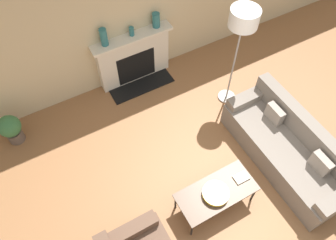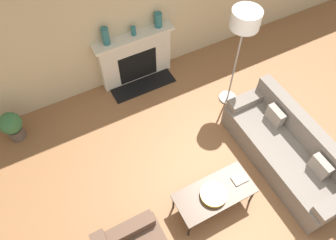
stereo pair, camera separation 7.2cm
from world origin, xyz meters
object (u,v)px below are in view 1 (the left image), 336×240
at_px(fireplace, 134,59).
at_px(potted_plant, 11,128).
at_px(couch, 288,149).
at_px(mantel_vase_left, 104,37).
at_px(coffee_table, 216,193).
at_px(floor_lamp, 243,24).
at_px(mantel_vase_center_left, 132,31).
at_px(mantel_vase_center_right, 156,20).
at_px(bowl, 216,193).
at_px(book, 241,177).

distance_m(fireplace, potted_plant, 2.45).
height_order(couch, potted_plant, couch).
bearing_deg(mantel_vase_left, coffee_table, -82.84).
bearing_deg(potted_plant, fireplace, 7.33).
distance_m(coffee_table, potted_plant, 3.49).
bearing_deg(floor_lamp, mantel_vase_center_left, 133.70).
relative_size(coffee_table, potted_plant, 2.01).
height_order(mantel_vase_center_left, mantel_vase_center_right, mantel_vase_center_right).
bearing_deg(mantel_vase_center_left, couch, -65.36).
relative_size(mantel_vase_center_left, potted_plant, 0.28).
relative_size(couch, mantel_vase_center_left, 14.19).
height_order(mantel_vase_left, mantel_vase_center_left, mantel_vase_left).
distance_m(fireplace, bowl, 2.96).
xyz_separation_m(couch, floor_lamp, (-0.05, 1.54, 1.38)).
distance_m(bowl, floor_lamp, 2.50).
height_order(bowl, mantel_vase_center_right, mantel_vase_center_right).
xyz_separation_m(coffee_table, potted_plant, (-2.31, 2.62, -0.08)).
height_order(coffee_table, floor_lamp, floor_lamp).
height_order(couch, mantel_vase_center_left, mantel_vase_center_left).
bearing_deg(mantel_vase_left, floor_lamp, -36.77).
height_order(fireplace, mantel_vase_center_left, mantel_vase_center_left).
bearing_deg(couch, fireplace, -154.89).
distance_m(couch, coffee_table, 1.45).
height_order(coffee_table, mantel_vase_left, mantel_vase_left).
height_order(book, floor_lamp, floor_lamp).
distance_m(fireplace, couch, 3.14).
distance_m(bowl, mantel_vase_left, 3.07).
distance_m(mantel_vase_center_left, mantel_vase_center_right, 0.48).
xyz_separation_m(coffee_table, mantel_vase_center_right, (0.61, 2.94, 0.77)).
bearing_deg(fireplace, bowl, -92.99).
relative_size(fireplace, mantel_vase_left, 4.70).
xyz_separation_m(coffee_table, bowl, (-0.04, -0.03, 0.08)).
distance_m(mantel_vase_center_right, potted_plant, 3.06).
bearing_deg(mantel_vase_center_right, book, -93.50).
bearing_deg(fireplace, floor_lamp, -45.48).
xyz_separation_m(couch, mantel_vase_center_left, (-1.31, 2.85, 0.81)).
relative_size(coffee_table, mantel_vase_center_left, 7.21).
xyz_separation_m(fireplace, mantel_vase_left, (-0.48, 0.02, 0.69)).
distance_m(mantel_vase_left, mantel_vase_center_right, 0.98).
height_order(floor_lamp, mantel_vase_center_right, floor_lamp).
bearing_deg(mantel_vase_left, fireplace, -1.82).
bearing_deg(book, fireplace, 97.15).
distance_m(couch, mantel_vase_left, 3.49).
xyz_separation_m(floor_lamp, mantel_vase_center_left, (-1.25, 1.31, -0.57)).
relative_size(floor_lamp, mantel_vase_left, 6.09).
distance_m(coffee_table, floor_lamp, 2.50).
height_order(coffee_table, mantel_vase_center_right, mantel_vase_center_right).
relative_size(coffee_table, mantel_vase_left, 3.62).
distance_m(bowl, mantel_vase_center_right, 3.12).
distance_m(couch, book, 1.02).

